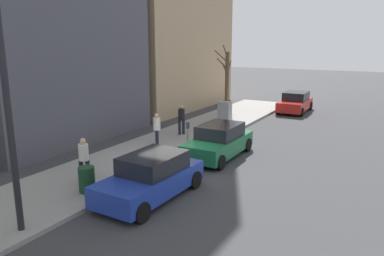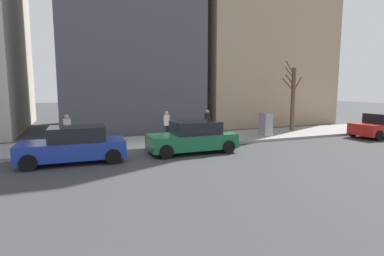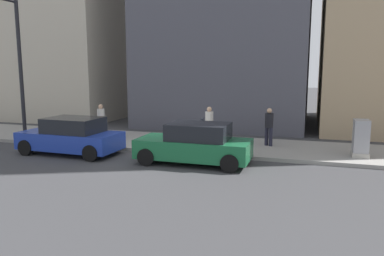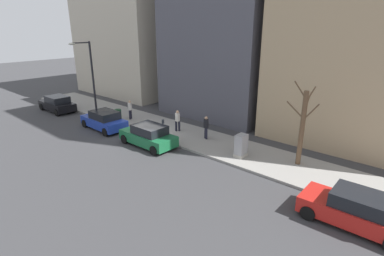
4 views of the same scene
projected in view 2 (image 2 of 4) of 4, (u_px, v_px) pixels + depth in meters
name	position (u px, v px, depth m)	size (l,w,h in m)	color
ground_plane	(150.00, 151.00, 14.94)	(120.00, 120.00, 0.00)	#38383A
sidewalk	(142.00, 143.00, 16.77)	(4.00, 36.00, 0.15)	gray
parked_car_red	(383.00, 126.00, 19.15)	(1.99, 4.23, 1.52)	red
parked_car_green	(193.00, 138.00, 14.50)	(1.92, 4.20, 1.52)	#196038
parked_car_blue	(74.00, 145.00, 12.51)	(2.02, 4.25, 1.52)	#1E389E
parking_meter	(179.00, 129.00, 15.84)	(0.14, 0.10, 1.35)	slate
utility_box	(266.00, 124.00, 18.87)	(0.83, 0.60, 1.43)	#A8A399
bare_tree	(293.00, 97.00, 21.02)	(1.20, 1.81, 4.86)	brown
trash_bin	(52.00, 142.00, 14.04)	(0.56, 0.56, 0.90)	#14381E
pedestrian_near_meter	(207.00, 121.00, 18.45)	(0.36, 0.36, 1.66)	#1E1E2D
pedestrian_midblock	(167.00, 124.00, 17.31)	(0.36, 0.36, 1.66)	#1E1E2D
pedestrian_far_corner	(67.00, 129.00, 14.96)	(0.37, 0.36, 1.66)	#1E1E2D
office_block_center	(124.00, 9.00, 23.62)	(9.97, 9.97, 18.66)	#4C4C56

